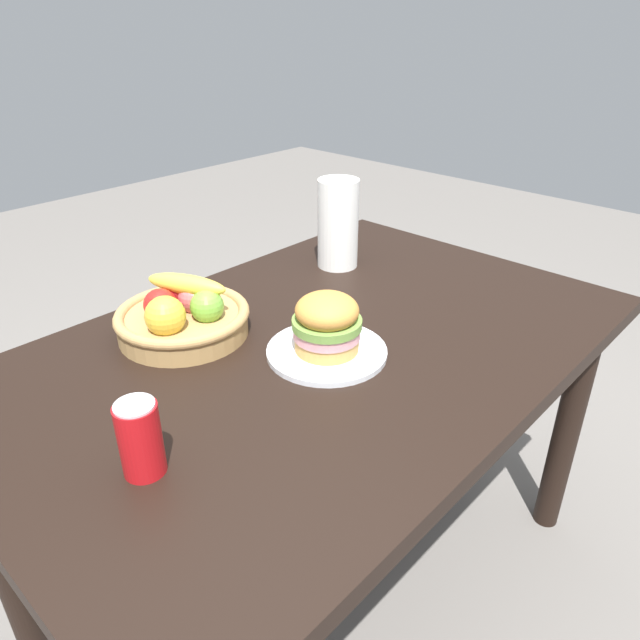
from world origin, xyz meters
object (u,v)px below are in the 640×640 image
fruit_basket (182,315)px  sandwich (327,323)px  paper_towel_roll (338,224)px  soda_can (140,439)px  plate (327,351)px

fruit_basket → sandwich: bearing=-62.2°
fruit_basket → paper_towel_roll: 0.53m
soda_can → paper_towel_roll: bearing=21.6°
plate → fruit_basket: fruit_basket is taller
soda_can → fruit_basket: size_ratio=0.43×
plate → soda_can: soda_can is taller
paper_towel_roll → soda_can: bearing=-158.4°
plate → soda_can: size_ratio=1.98×
soda_can → paper_towel_roll: size_ratio=0.53×
fruit_basket → paper_towel_roll: size_ratio=1.21×
sandwich → fruit_basket: (-0.15, 0.29, -0.02)m
sandwich → fruit_basket: 0.32m
soda_can → paper_towel_roll: 0.88m
plate → sandwich: size_ratio=1.75×
plate → paper_towel_roll: bearing=38.7°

